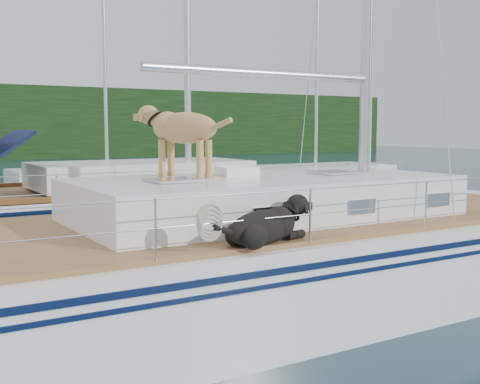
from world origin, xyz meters
TOP-DOWN VIEW (x-y plane):
  - ground at (0.00, 0.00)m, footprint 120.00×120.00m
  - main_sailboat at (0.09, 0.00)m, footprint 12.00×3.87m
  - neighbor_sailboat at (0.34, 6.08)m, footprint 11.00×3.50m
  - bg_boat_center at (4.00, 16.00)m, footprint 7.20×3.00m
  - bg_boat_east at (12.00, 13.00)m, footprint 6.40×3.00m

SIDE VIEW (x-z plane):
  - ground at x=0.00m, z-range 0.00..0.00m
  - bg_boat_center at x=4.00m, z-range -5.37..6.28m
  - bg_boat_east at x=12.00m, z-range -5.37..6.28m
  - neighbor_sailboat at x=0.34m, z-range -6.02..7.28m
  - main_sailboat at x=0.09m, z-range -6.32..7.69m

